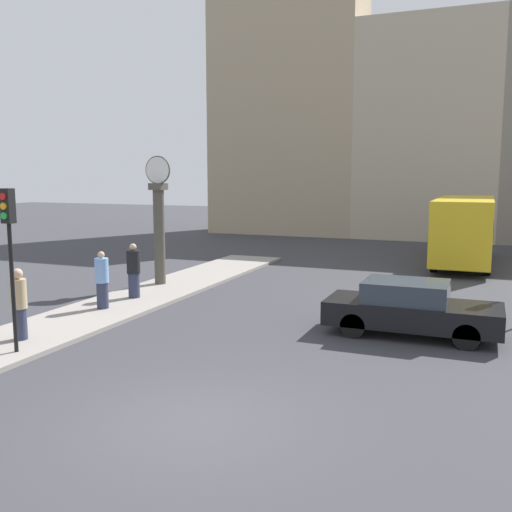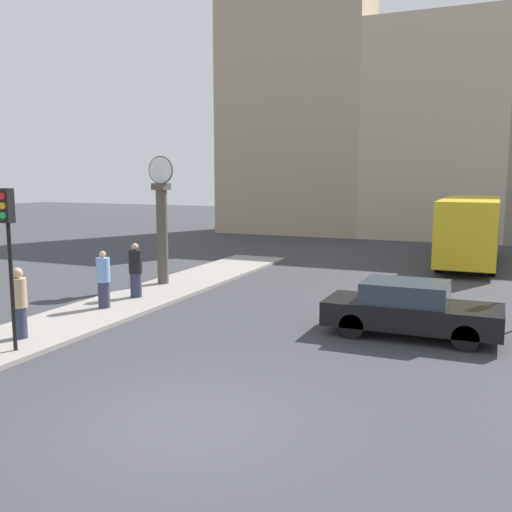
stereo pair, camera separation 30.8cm
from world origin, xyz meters
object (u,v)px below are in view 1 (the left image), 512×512
at_px(pedestrian_blue_stripe, 102,280).
at_px(pedestrian_tan_coat, 19,304).
at_px(traffic_light_near, 9,236).
at_px(pedestrian_black_jacket, 134,271).
at_px(street_clock, 159,224).
at_px(sedan_car, 410,308).
at_px(bus_distant, 464,227).

bearing_deg(pedestrian_blue_stripe, pedestrian_tan_coat, -86.83).
bearing_deg(pedestrian_tan_coat, traffic_light_near, -51.04).
bearing_deg(pedestrian_black_jacket, street_clock, 101.53).
height_order(sedan_car, traffic_light_near, traffic_light_near).
bearing_deg(pedestrian_tan_coat, street_clock, 95.23).
height_order(street_clock, pedestrian_blue_stripe, street_clock).
relative_size(street_clock, pedestrian_black_jacket, 2.62).
xyz_separation_m(traffic_light_near, pedestrian_blue_stripe, (-0.84, 4.24, -1.78)).
bearing_deg(street_clock, pedestrian_black_jacket, -78.47).
xyz_separation_m(bus_distant, traffic_light_near, (-8.74, -18.05, 1.02)).
distance_m(sedan_car, street_clock, 9.97).
xyz_separation_m(sedan_car, pedestrian_black_jacket, (-8.83, 0.76, 0.28)).
height_order(street_clock, pedestrian_black_jacket, street_clock).
height_order(sedan_car, street_clock, street_clock).
bearing_deg(sedan_car, traffic_light_near, -147.29).
bearing_deg(street_clock, pedestrian_blue_stripe, -83.02).
relative_size(bus_distant, pedestrian_tan_coat, 4.84).
bearing_deg(pedestrian_black_jacket, traffic_light_near, -81.87).
distance_m(pedestrian_black_jacket, pedestrian_tan_coat, 5.10).
bearing_deg(sedan_car, pedestrian_tan_coat, -153.34).
xyz_separation_m(pedestrian_black_jacket, pedestrian_blue_stripe, (0.01, -1.65, -0.02)).
xyz_separation_m(sedan_car, bus_distant, (0.75, 12.92, 1.02)).
xyz_separation_m(sedan_car, pedestrian_blue_stripe, (-8.83, -0.89, 0.26)).
xyz_separation_m(traffic_light_near, pedestrian_tan_coat, (-0.64, 0.80, -1.76)).
bearing_deg(pedestrian_blue_stripe, pedestrian_black_jacket, 90.20).
bearing_deg(sedan_car, street_clock, 161.31).
bearing_deg(pedestrian_blue_stripe, street_clock, 96.98).
relative_size(pedestrian_black_jacket, pedestrian_tan_coat, 1.02).
bearing_deg(traffic_light_near, pedestrian_blue_stripe, 101.14).
bearing_deg(bus_distant, pedestrian_blue_stripe, -124.74).
relative_size(pedestrian_black_jacket, pedestrian_blue_stripe, 1.03).
xyz_separation_m(sedan_car, traffic_light_near, (-7.99, -5.13, 2.04)).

